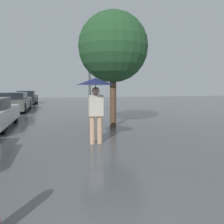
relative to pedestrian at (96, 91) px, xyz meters
name	(u,v)px	position (x,y,z in m)	size (l,w,h in m)	color
pedestrian	(96,91)	(0.00, 0.00, 0.00)	(1.07, 1.07, 1.84)	tan
parked_car_third	(15,102)	(-3.66, 9.45, -0.89)	(1.66, 4.48, 1.22)	#4C514C
parked_car_farthest	(27,98)	(-3.62, 15.61, -0.91)	(1.68, 3.99, 1.20)	black
tree	(113,48)	(1.13, 2.36, 1.62)	(2.68, 2.68, 4.44)	brown
street_lamp	(89,68)	(0.93, 7.08, 1.20)	(0.38, 0.38, 4.15)	#515456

